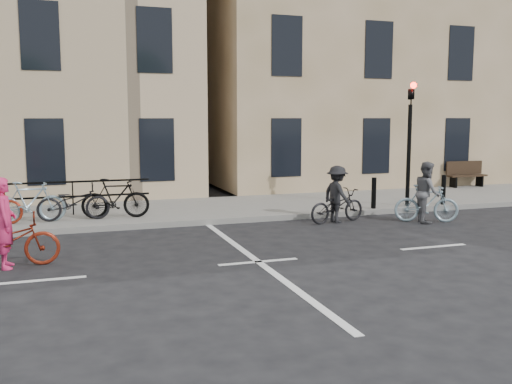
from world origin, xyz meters
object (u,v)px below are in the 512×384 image
object	(u,v)px
traffic_light	(410,128)
cyclist_grey	(427,198)
cyclist_pink	(5,237)
cyclist_dark	(337,200)
bench	(466,173)

from	to	relation	value
traffic_light	cyclist_grey	xyz separation A→B (m)	(-0.58, -1.77, -1.80)
cyclist_pink	cyclist_dark	bearing A→B (deg)	-77.36
bench	cyclist_pink	bearing A→B (deg)	-156.96
bench	cyclist_pink	distance (m)	16.92
traffic_light	cyclist_dark	bearing A→B (deg)	-160.13
bench	cyclist_pink	size ratio (longest dim) A/B	0.83
traffic_light	cyclist_pink	size ratio (longest dim) A/B	2.01
cyclist_pink	cyclist_dark	size ratio (longest dim) A/B	1.08
cyclist_grey	cyclist_dark	bearing A→B (deg)	95.93
cyclist_pink	cyclist_dark	distance (m)	8.22
cyclist_dark	cyclist_grey	bearing A→B (deg)	-120.05
traffic_light	cyclist_dark	distance (m)	3.56
traffic_light	cyclist_pink	distance (m)	11.40
bench	cyclist_dark	distance (m)	8.84
cyclist_pink	cyclist_grey	world-z (taller)	cyclist_pink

